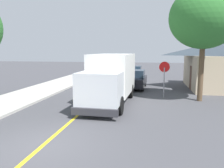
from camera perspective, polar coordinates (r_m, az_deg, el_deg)
The scene contains 7 objects.
ground_plane at distance 8.92m, azimuth -17.03°, elevation -14.60°, with size 120.00×120.00×0.00m, color #424247.
centre_line_yellow at distance 18.03m, azimuth -2.48°, elevation -2.59°, with size 0.16×56.00×0.01m, color gold.
box_truck at distance 14.74m, azimuth -0.28°, elevation 1.89°, with size 2.64×7.26×3.20m.
parked_car_near at distance 20.95m, azimuth 5.89°, elevation 1.09°, with size 1.99×4.48×1.67m.
parked_car_mid at distance 26.64m, azimuth 5.53°, elevation 2.64°, with size 1.88×4.43×1.67m.
stop_sign at distance 17.14m, azimuth 12.99°, elevation 2.89°, with size 0.80×0.10×2.65m.
street_tree_far_side at distance 16.62m, azimuth 22.11°, elevation 15.14°, with size 4.55×4.55×7.63m.
Camera 1 is at (3.86, -7.28, 3.43)m, focal length 36.43 mm.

